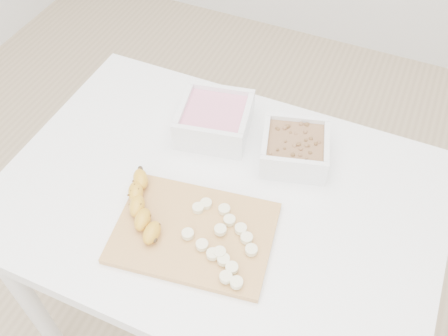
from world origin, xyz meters
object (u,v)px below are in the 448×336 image
at_px(bowl_yogurt, 215,119).
at_px(bowl_granola, 295,148).
at_px(table, 219,218).
at_px(cutting_board, 194,233).
at_px(banana, 143,207).

bearing_deg(bowl_yogurt, bowl_granola, -2.23).
xyz_separation_m(table, bowl_granola, (0.12, 0.17, 0.13)).
bearing_deg(bowl_granola, cutting_board, -113.01).
distance_m(bowl_granola, cutting_board, 0.32).
xyz_separation_m(table, cutting_board, (-0.00, -0.12, 0.10)).
bearing_deg(bowl_granola, bowl_yogurt, 177.77).
bearing_deg(table, bowl_granola, 55.09).
bearing_deg(table, bowl_yogurt, 116.90).
relative_size(bowl_yogurt, cutting_board, 0.61).
height_order(cutting_board, banana, banana).
height_order(bowl_granola, cutting_board, bowl_granola).
relative_size(bowl_yogurt, banana, 1.04).
xyz_separation_m(table, bowl_yogurt, (-0.09, 0.18, 0.14)).
height_order(table, bowl_yogurt, bowl_yogurt).
xyz_separation_m(bowl_granola, banana, (-0.24, -0.29, -0.01)).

